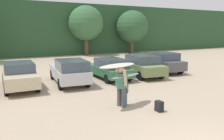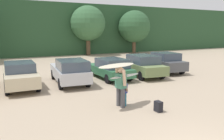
{
  "view_description": "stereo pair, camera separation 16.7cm",
  "coord_description": "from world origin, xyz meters",
  "px_view_note": "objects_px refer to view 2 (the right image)",
  "views": [
    {
      "loc": [
        -5.07,
        -3.93,
        3.4
      ],
      "look_at": [
        0.61,
        6.88,
        1.29
      ],
      "focal_mm": 36.81,
      "sensor_mm": 36.0,
      "label": 1
    },
    {
      "loc": [
        -4.92,
        -4.01,
        3.4
      ],
      "look_at": [
        0.61,
        6.88,
        1.29
      ],
      "focal_mm": 36.81,
      "sensor_mm": 36.0,
      "label": 2
    }
  ],
  "objects_px": {
    "parked_car_forest_green": "(110,68)",
    "surfboard_white": "(125,76)",
    "parked_car_champagne": "(20,74)",
    "person_adult": "(121,85)",
    "surfboard_cream": "(117,65)",
    "person_child": "(124,91)",
    "parked_car_olive_green": "(142,65)",
    "parked_car_dark_gray": "(163,62)",
    "backpack_dropped": "(158,106)",
    "parked_car_silver": "(70,71)"
  },
  "relations": [
    {
      "from": "person_adult",
      "to": "surfboard_cream",
      "type": "height_order",
      "value": "surfboard_cream"
    },
    {
      "from": "parked_car_forest_green",
      "to": "parked_car_olive_green",
      "type": "bearing_deg",
      "value": -93.19
    },
    {
      "from": "surfboard_white",
      "to": "person_child",
      "type": "bearing_deg",
      "value": -3.3
    },
    {
      "from": "parked_car_dark_gray",
      "to": "surfboard_white",
      "type": "relative_size",
      "value": 2.42
    },
    {
      "from": "parked_car_dark_gray",
      "to": "backpack_dropped",
      "type": "xyz_separation_m",
      "value": [
        -6.33,
        -7.42,
        -0.6
      ]
    },
    {
      "from": "person_child",
      "to": "parked_car_silver",
      "type": "bearing_deg",
      "value": -88.64
    },
    {
      "from": "surfboard_cream",
      "to": "surfboard_white",
      "type": "bearing_deg",
      "value": 163.88
    },
    {
      "from": "surfboard_cream",
      "to": "parked_car_dark_gray",
      "type": "bearing_deg",
      "value": -158.33
    },
    {
      "from": "parked_car_champagne",
      "to": "person_adult",
      "type": "distance_m",
      "value": 6.92
    },
    {
      "from": "parked_car_champagne",
      "to": "person_adult",
      "type": "relative_size",
      "value": 2.62
    },
    {
      "from": "person_child",
      "to": "surfboard_white",
      "type": "relative_size",
      "value": 0.65
    },
    {
      "from": "person_adult",
      "to": "surfboard_white",
      "type": "relative_size",
      "value": 0.96
    },
    {
      "from": "parked_car_forest_green",
      "to": "person_child",
      "type": "relative_size",
      "value": 3.56
    },
    {
      "from": "person_child",
      "to": "surfboard_white",
      "type": "height_order",
      "value": "surfboard_white"
    },
    {
      "from": "parked_car_dark_gray",
      "to": "parked_car_forest_green",
      "type": "bearing_deg",
      "value": 101.22
    },
    {
      "from": "parked_car_dark_gray",
      "to": "person_child",
      "type": "xyz_separation_m",
      "value": [
        -7.24,
        -6.03,
        -0.13
      ]
    },
    {
      "from": "parked_car_silver",
      "to": "parked_car_forest_green",
      "type": "bearing_deg",
      "value": -80.71
    },
    {
      "from": "parked_car_champagne",
      "to": "parked_car_dark_gray",
      "type": "xyz_separation_m",
      "value": [
        11.1,
        0.25,
        0.03
      ]
    },
    {
      "from": "backpack_dropped",
      "to": "surfboard_cream",
      "type": "bearing_deg",
      "value": 131.34
    },
    {
      "from": "person_child",
      "to": "backpack_dropped",
      "type": "xyz_separation_m",
      "value": [
        0.9,
        -1.39,
        -0.47
      ]
    },
    {
      "from": "backpack_dropped",
      "to": "parked_car_silver",
      "type": "bearing_deg",
      "value": 105.01
    },
    {
      "from": "parked_car_champagne",
      "to": "parked_car_olive_green",
      "type": "xyz_separation_m",
      "value": [
        8.57,
        -0.35,
        0.03
      ]
    },
    {
      "from": "parked_car_silver",
      "to": "backpack_dropped",
      "type": "height_order",
      "value": "parked_car_silver"
    },
    {
      "from": "person_child",
      "to": "backpack_dropped",
      "type": "distance_m",
      "value": 1.72
    },
    {
      "from": "parked_car_forest_green",
      "to": "parked_car_olive_green",
      "type": "height_order",
      "value": "parked_car_olive_green"
    },
    {
      "from": "parked_car_dark_gray",
      "to": "surfboard_cream",
      "type": "height_order",
      "value": "surfboard_cream"
    },
    {
      "from": "parked_car_olive_green",
      "to": "surfboard_cream",
      "type": "xyz_separation_m",
      "value": [
        -5.03,
        -5.42,
        1.06
      ]
    },
    {
      "from": "person_child",
      "to": "parked_car_olive_green",
      "type": "bearing_deg",
      "value": -139.1
    },
    {
      "from": "surfboard_cream",
      "to": "parked_car_olive_green",
      "type": "bearing_deg",
      "value": -149.69
    },
    {
      "from": "parked_car_dark_gray",
      "to": "surfboard_white",
      "type": "distance_m",
      "value": 9.36
    },
    {
      "from": "parked_car_forest_green",
      "to": "surfboard_white",
      "type": "height_order",
      "value": "parked_car_forest_green"
    },
    {
      "from": "parked_car_forest_green",
      "to": "parked_car_dark_gray",
      "type": "height_order",
      "value": "parked_car_dark_gray"
    },
    {
      "from": "surfboard_cream",
      "to": "surfboard_white",
      "type": "relative_size",
      "value": 1.16
    },
    {
      "from": "parked_car_silver",
      "to": "surfboard_white",
      "type": "xyz_separation_m",
      "value": [
        0.98,
        -5.34,
        0.53
      ]
    },
    {
      "from": "parked_car_champagne",
      "to": "parked_car_dark_gray",
      "type": "bearing_deg",
      "value": -87.58
    },
    {
      "from": "person_child",
      "to": "surfboard_white",
      "type": "xyz_separation_m",
      "value": [
        0.08,
        0.02,
        0.68
      ]
    },
    {
      "from": "surfboard_cream",
      "to": "surfboard_white",
      "type": "height_order",
      "value": "surfboard_cream"
    },
    {
      "from": "person_adult",
      "to": "surfboard_cream",
      "type": "distance_m",
      "value": 0.87
    },
    {
      "from": "parked_car_olive_green",
      "to": "parked_car_dark_gray",
      "type": "height_order",
      "value": "parked_car_dark_gray"
    },
    {
      "from": "parked_car_dark_gray",
      "to": "person_adult",
      "type": "relative_size",
      "value": 2.53
    },
    {
      "from": "parked_car_olive_green",
      "to": "parked_car_champagne",
      "type": "bearing_deg",
      "value": 94.32
    },
    {
      "from": "parked_car_dark_gray",
      "to": "surfboard_white",
      "type": "bearing_deg",
      "value": 136.18
    },
    {
      "from": "parked_car_olive_green",
      "to": "surfboard_cream",
      "type": "relative_size",
      "value": 2.22
    },
    {
      "from": "parked_car_champagne",
      "to": "surfboard_white",
      "type": "distance_m",
      "value": 7.0
    },
    {
      "from": "parked_car_champagne",
      "to": "surfboard_cream",
      "type": "height_order",
      "value": "surfboard_cream"
    },
    {
      "from": "parked_car_dark_gray",
      "to": "person_child",
      "type": "distance_m",
      "value": 9.42
    },
    {
      "from": "parked_car_champagne",
      "to": "person_adult",
      "type": "bearing_deg",
      "value": -146.92
    },
    {
      "from": "parked_car_champagne",
      "to": "person_child",
      "type": "distance_m",
      "value": 6.95
    },
    {
      "from": "parked_car_silver",
      "to": "parked_car_forest_green",
      "type": "distance_m",
      "value": 3.01
    },
    {
      "from": "parked_car_olive_green",
      "to": "parked_car_dark_gray",
      "type": "xyz_separation_m",
      "value": [
        2.54,
        0.6,
        0.0
      ]
    }
  ]
}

